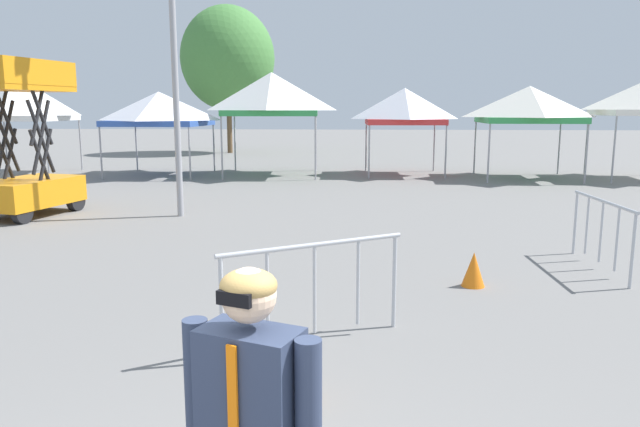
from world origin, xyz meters
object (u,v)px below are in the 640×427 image
Objects in this scene: canopy_tent_behind_center at (529,105)px; tree_behind_tents_center at (228,58)px; traffic_cone_near_barrier at (474,269)px; crowd_barrier_by_lift at (602,221)px; canopy_tent_behind_left at (272,94)px; crowd_barrier_mid_lot at (315,273)px; canopy_tent_far_right at (21,100)px; traffic_cone_lot_center at (288,368)px; light_pole_near_lift at (173,26)px; canopy_tent_far_left at (405,106)px; scissor_lift at (26,168)px; canopy_tent_center at (159,109)px.

tree_behind_tents_center is at bearing 138.78° from canopy_tent_behind_center.
tree_behind_tents_center is at bearing 109.85° from traffic_cone_near_barrier.
canopy_tent_behind_left is at bearing 118.61° from crowd_barrier_by_lift.
canopy_tent_behind_left is at bearing 100.21° from crowd_barrier_mid_lot.
canopy_tent_far_right reaches higher than traffic_cone_near_barrier.
tree_behind_tents_center is at bearing 103.61° from traffic_cone_lot_center.
crowd_barrier_mid_lot is at bearing -63.15° from light_pole_near_lift.
scissor_lift is at bearing -134.26° from canopy_tent_far_left.
traffic_cone_lot_center is (-4.20, -4.44, -0.47)m from crowd_barrier_by_lift.
tree_behind_tents_center is at bearing 110.26° from canopy_tent_behind_left.
canopy_tent_center is at bearing -90.01° from tree_behind_tents_center.
canopy_tent_behind_left reaches higher than crowd_barrier_by_lift.
scissor_lift is 11.89m from crowd_barrier_by_lift.
canopy_tent_center is at bearing -174.96° from canopy_tent_far_left.
scissor_lift is at bearing -115.67° from canopy_tent_behind_left.
canopy_tent_far_right is 20.93m from traffic_cone_lot_center.
canopy_tent_behind_center is (18.40, -0.14, -0.19)m from canopy_tent_far_right.
traffic_cone_near_barrier is at bearing -70.15° from tree_behind_tents_center.
crowd_barrier_mid_lot is at bearing -79.79° from canopy_tent_behind_left.
light_pole_near_lift reaches higher than crowd_barrier_mid_lot.
crowd_barrier_mid_lot is at bearing -132.88° from traffic_cone_near_barrier.
crowd_barrier_mid_lot is (6.97, -27.06, -4.40)m from tree_behind_tents_center.
crowd_barrier_by_lift is (11.06, -12.42, -1.67)m from canopy_tent_center.
canopy_tent_far_left reaches higher than canopy_tent_center.
crowd_barrier_mid_lot reaches higher than traffic_cone_lot_center.
tree_behind_tents_center is at bearing 89.99° from canopy_tent_center.
canopy_tent_behind_center reaches higher than canopy_tent_center.
scissor_lift is (-4.28, -8.91, -1.86)m from canopy_tent_behind_left.
canopy_tent_far_left is at bearing 5.04° from canopy_tent_center.
canopy_tent_far_right is at bearing 179.55° from canopy_tent_behind_center.
scissor_lift reaches higher than crowd_barrier_by_lift.
canopy_tent_behind_left reaches higher than canopy_tent_far_right.
crowd_barrier_by_lift is 2.37m from traffic_cone_near_barrier.
scissor_lift reaches higher than canopy_tent_far_left.
canopy_tent_far_right reaches higher than canopy_tent_far_left.
canopy_tent_center is 8.98m from canopy_tent_far_left.
canopy_tent_center is at bearing -175.33° from canopy_tent_behind_left.
scissor_lift is at bearing -147.61° from canopy_tent_behind_center.
canopy_tent_far_left is at bearing 90.18° from traffic_cone_near_barrier.
canopy_tent_behind_center reaches higher than crowd_barrier_mid_lot.
tree_behind_tents_center is (5.23, 11.39, 2.39)m from canopy_tent_far_right.
light_pole_near_lift is (3.49, 0.20, 3.10)m from scissor_lift.
canopy_tent_center is 0.90× the size of canopy_tent_behind_left.
canopy_tent_center is at bearing 179.54° from canopy_tent_behind_center.
light_pole_near_lift is 4.04× the size of crowd_barrier_mid_lot.
light_pole_near_lift is (8.53, -8.42, 1.43)m from canopy_tent_far_right.
canopy_tent_behind_center reaches higher than traffic_cone_lot_center.
crowd_barrier_mid_lot is at bearing -65.96° from canopy_tent_center.
canopy_tent_behind_center is at bearing 69.35° from traffic_cone_lot_center.
crowd_barrier_by_lift is 5.19m from crowd_barrier_mid_lot.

